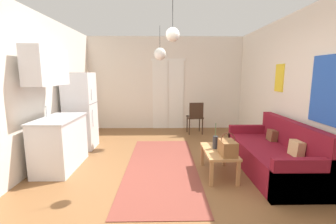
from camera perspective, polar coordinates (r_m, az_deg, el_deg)
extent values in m
cube|color=brown|center=(3.70, -0.22, -17.64)|extent=(5.10, 7.74, 0.10)
cube|color=silver|center=(6.92, -0.66, 7.11)|extent=(4.70, 0.10, 2.71)
cube|color=white|center=(6.88, -1.95, 4.20)|extent=(0.45, 0.02, 2.01)
cube|color=white|center=(6.89, 1.99, 4.20)|extent=(0.45, 0.02, 2.01)
cube|color=white|center=(6.86, 0.03, 12.86)|extent=(1.00, 0.03, 0.06)
cube|color=silver|center=(4.05, 34.41, 3.83)|extent=(0.10, 7.34, 2.71)
cube|color=blue|center=(3.90, 34.98, 4.50)|extent=(0.02, 0.72, 0.97)
cube|color=yellow|center=(5.08, 25.92, 7.62)|extent=(0.02, 0.31, 0.54)
cube|color=silver|center=(4.00, -35.41, 3.68)|extent=(0.10, 7.34, 2.71)
cube|color=yellow|center=(4.72, -29.27, 10.72)|extent=(0.02, 0.32, 0.40)
cube|color=brown|center=(4.21, -1.62, -13.36)|extent=(1.22, 3.10, 0.01)
cube|color=maroon|center=(4.28, 23.93, -10.79)|extent=(0.85, 1.99, 0.43)
cube|color=maroon|center=(4.38, 28.35, -7.67)|extent=(0.15, 1.99, 0.86)
cube|color=maroon|center=(3.49, 30.70, -14.49)|extent=(0.85, 0.11, 0.59)
cube|color=maroon|center=(5.08, 19.54, -6.38)|extent=(0.85, 0.11, 0.59)
cube|color=tan|center=(3.95, 29.27, -7.90)|extent=(0.15, 0.24, 0.24)
cube|color=brown|center=(4.64, 24.42, -5.29)|extent=(0.15, 0.20, 0.21)
cube|color=#B27F4C|center=(3.86, 12.53, -9.45)|extent=(0.48, 0.87, 0.04)
cube|color=#B27F4C|center=(3.54, 10.72, -14.82)|extent=(0.05, 0.05, 0.38)
cube|color=#B27F4C|center=(3.64, 17.03, -14.39)|extent=(0.05, 0.05, 0.38)
cube|color=#B27F4C|center=(4.26, 8.54, -10.49)|extent=(0.05, 0.05, 0.38)
cube|color=#B27F4C|center=(4.34, 13.78, -10.28)|extent=(0.05, 0.05, 0.38)
cylinder|color=#2D2D33|center=(3.89, 11.63, -7.38)|extent=(0.08, 0.08, 0.21)
cylinder|color=#477F42|center=(3.84, 11.74, -4.31)|extent=(0.01, 0.01, 0.22)
cube|color=brown|center=(3.63, 14.57, -8.62)|extent=(0.23, 0.34, 0.23)
torus|color=#512319|center=(3.59, 14.66, -6.60)|extent=(0.21, 0.01, 0.21)
cube|color=white|center=(5.39, -20.91, 0.25)|extent=(0.58, 0.59, 1.67)
cube|color=#4C4C51|center=(5.27, -17.99, 2.09)|extent=(0.01, 0.57, 0.01)
cylinder|color=#B7BABF|center=(5.09, -18.46, 4.09)|extent=(0.02, 0.02, 0.23)
cylinder|color=#B7BABF|center=(5.16, -18.17, -1.45)|extent=(0.02, 0.02, 0.37)
cube|color=silver|center=(4.45, -25.14, -7.16)|extent=(0.57, 1.09, 0.86)
cube|color=#B7BABF|center=(4.35, -25.55, -1.51)|extent=(0.60, 1.12, 0.03)
cube|color=#999BA0|center=(4.42, -25.18, -1.93)|extent=(0.36, 0.40, 0.10)
cylinder|color=#B7BABF|center=(4.49, -27.94, 0.11)|extent=(0.02, 0.02, 0.20)
cube|color=silver|center=(4.34, -27.90, 9.94)|extent=(0.32, 0.98, 0.62)
cylinder|color=#382619|center=(6.65, 7.82, -2.93)|extent=(0.03, 0.03, 0.44)
cylinder|color=#382619|center=(6.57, 4.77, -3.02)|extent=(0.03, 0.03, 0.44)
cylinder|color=#382619|center=(6.33, 8.54, -3.58)|extent=(0.03, 0.03, 0.44)
cylinder|color=#382619|center=(6.25, 5.33, -3.68)|extent=(0.03, 0.03, 0.44)
cube|color=#382619|center=(6.40, 6.65, -1.28)|extent=(0.45, 0.43, 0.04)
cube|color=#382619|center=(6.19, 7.04, 0.39)|extent=(0.38, 0.06, 0.41)
cylinder|color=black|center=(3.51, 1.18, 23.66)|extent=(0.01, 0.01, 0.42)
sphere|color=white|center=(3.45, 1.16, 18.64)|extent=(0.20, 0.20, 0.20)
cylinder|color=black|center=(5.49, -2.05, 18.17)|extent=(0.01, 0.01, 0.48)
sphere|color=white|center=(5.45, -2.02, 14.19)|extent=(0.28, 0.28, 0.28)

